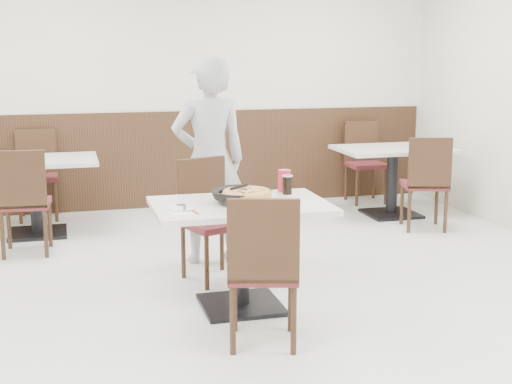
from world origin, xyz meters
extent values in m
plane|color=beige|center=(0.00, 0.00, 0.00)|extent=(7.00, 7.00, 0.00)
cube|color=silver|center=(0.00, 3.50, 1.40)|extent=(6.00, 0.04, 2.80)
cube|color=black|center=(0.00, 3.48, 0.55)|extent=(5.90, 0.03, 1.10)
cylinder|color=black|center=(-0.13, 0.02, 0.77)|extent=(0.12, 0.12, 0.04)
cylinder|color=black|center=(-0.13, 0.08, 0.79)|extent=(0.41, 0.41, 0.01)
cylinder|color=tan|center=(-0.10, 0.04, 0.81)|extent=(0.36, 0.36, 0.02)
cube|color=silver|center=(-0.11, 0.03, 0.84)|extent=(0.10, 0.11, 0.00)
cube|color=white|center=(-0.57, -0.13, 0.75)|extent=(0.17, 0.17, 0.00)
cylinder|color=silver|center=(-0.56, -0.05, 0.76)|extent=(0.17, 0.17, 0.01)
cube|color=silver|center=(-0.55, -0.06, 0.77)|extent=(0.04, 0.18, 0.00)
cylinder|color=black|center=(0.27, 0.28, 0.81)|extent=(0.07, 0.07, 0.13)
cylinder|color=red|center=(0.28, 0.39, 0.83)|extent=(0.10, 0.10, 0.16)
imported|color=#ACADB1|center=(-0.12, 1.23, 0.87)|extent=(0.66, 0.46, 1.74)
camera|label=1|loc=(-1.27, -4.58, 1.78)|focal=50.00mm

